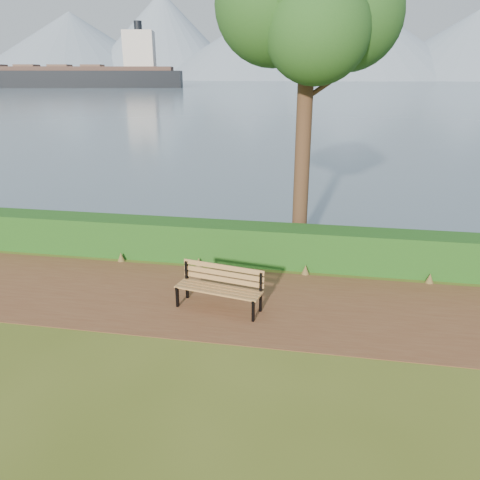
# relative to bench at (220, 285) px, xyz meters

# --- Properties ---
(ground) EXTENTS (140.00, 140.00, 0.00)m
(ground) POSITION_rel_bench_xyz_m (0.08, -0.00, -0.52)
(ground) COLOR #475719
(ground) RESTS_ON ground
(path) EXTENTS (40.00, 3.40, 0.01)m
(path) POSITION_rel_bench_xyz_m (0.08, 0.30, -0.52)
(path) COLOR brown
(path) RESTS_ON ground
(hedge) EXTENTS (32.00, 0.85, 1.00)m
(hedge) POSITION_rel_bench_xyz_m (0.08, 2.60, -0.02)
(hedge) COLOR #174E16
(hedge) RESTS_ON ground
(water) EXTENTS (700.00, 510.00, 0.00)m
(water) POSITION_rel_bench_xyz_m (0.08, 260.00, -0.52)
(water) COLOR #42566B
(water) RESTS_ON ground
(mountains) EXTENTS (585.00, 190.00, 70.00)m
(mountains) POSITION_rel_bench_xyz_m (-9.09, 406.05, 27.17)
(mountains) COLOR gray
(mountains) RESTS_ON ground
(bench) EXTENTS (1.88, 0.88, 0.91)m
(bench) POSITION_rel_bench_xyz_m (0.00, 0.00, 0.00)
(bench) COLOR black
(bench) RESTS_ON ground
(cargo_ship) EXTENTS (79.43, 29.93, 23.89)m
(cargo_ship) POSITION_rel_bench_xyz_m (-84.97, 152.26, 3.04)
(cargo_ship) COLOR black
(cargo_ship) RESTS_ON ground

